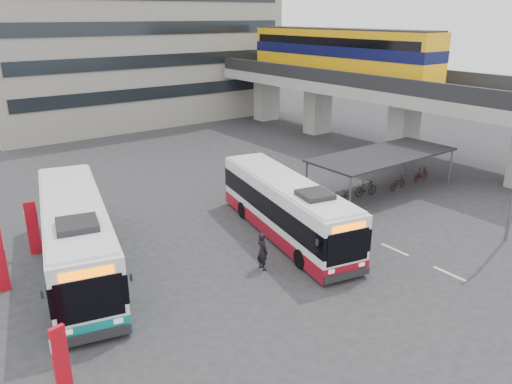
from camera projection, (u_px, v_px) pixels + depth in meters
ground at (315, 241)px, 25.16m from camera, size 120.00×120.00×0.00m
viaduct at (352, 70)px, 43.14m from camera, size 8.00×32.00×9.68m
bike_shelter at (381, 168)px, 31.62m from camera, size 10.00×4.00×2.54m
road_markings at (395, 249)px, 24.29m from camera, size 0.15×7.60×0.01m
bus_main at (286, 208)px, 25.43m from camera, size 4.56×11.18×3.23m
bus_teal at (76, 237)px, 21.82m from camera, size 5.24×12.13×3.51m
pedestrian at (262, 251)px, 22.16m from camera, size 0.44×0.66×1.78m
sign_totem_south at (61, 359)px, 14.73m from camera, size 0.50×0.24×2.32m
sign_totem_north at (33, 227)px, 23.45m from camera, size 0.57×0.27×2.65m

